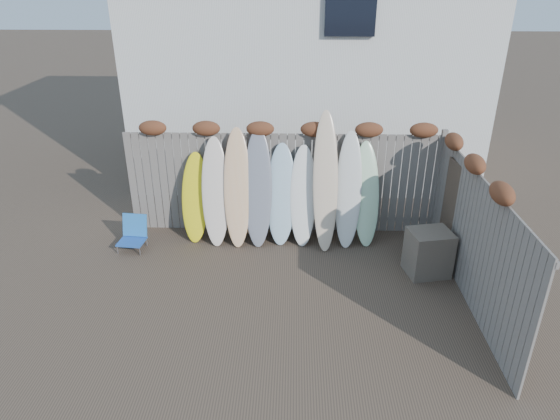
{
  "coord_description": "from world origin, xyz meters",
  "views": [
    {
      "loc": [
        0.23,
        -6.56,
        4.72
      ],
      "look_at": [
        0.0,
        1.2,
        1.0
      ],
      "focal_mm": 32.0,
      "sensor_mm": 36.0,
      "label": 1
    }
  ],
  "objects_px": {
    "beach_chair": "(133,233)",
    "surfboard_0": "(195,198)",
    "lattice_panel": "(457,219)",
    "wooden_crate": "(428,253)"
  },
  "relations": [
    {
      "from": "wooden_crate",
      "to": "lattice_panel",
      "type": "relative_size",
      "value": 0.44
    },
    {
      "from": "wooden_crate",
      "to": "lattice_panel",
      "type": "height_order",
      "value": "lattice_panel"
    },
    {
      "from": "beach_chair",
      "to": "lattice_panel",
      "type": "distance_m",
      "value": 5.84
    },
    {
      "from": "beach_chair",
      "to": "wooden_crate",
      "type": "relative_size",
      "value": 0.78
    },
    {
      "from": "beach_chair",
      "to": "surfboard_0",
      "type": "height_order",
      "value": "surfboard_0"
    },
    {
      "from": "beach_chair",
      "to": "lattice_panel",
      "type": "height_order",
      "value": "lattice_panel"
    },
    {
      "from": "wooden_crate",
      "to": "lattice_panel",
      "type": "distance_m",
      "value": 0.75
    },
    {
      "from": "wooden_crate",
      "to": "surfboard_0",
      "type": "xyz_separation_m",
      "value": [
        -4.18,
        1.19,
        0.44
      ]
    },
    {
      "from": "beach_chair",
      "to": "wooden_crate",
      "type": "xyz_separation_m",
      "value": [
        5.3,
        -0.74,
        0.11
      ]
    },
    {
      "from": "beach_chair",
      "to": "surfboard_0",
      "type": "bearing_deg",
      "value": 21.48
    }
  ]
}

